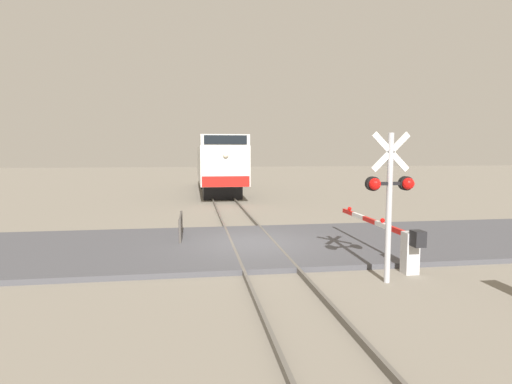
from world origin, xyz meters
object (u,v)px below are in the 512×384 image
object	(u,v)px
crossing_signal	(390,192)
crossing_gate	(398,240)
locomotive	(218,165)
guard_railing	(181,224)

from	to	relation	value
crossing_signal	crossing_gate	world-z (taller)	crossing_signal
crossing_signal	crossing_gate	distance (m)	2.16
locomotive	guard_railing	bearing A→B (deg)	-97.49
guard_railing	crossing_signal	bearing A→B (deg)	-47.59
locomotive	guard_railing	xyz separation A→B (m)	(-2.43, -18.49, -1.57)
crossing_signal	locomotive	bearing A→B (deg)	96.30
crossing_signal	guard_railing	size ratio (longest dim) A/B	1.72
crossing_signal	guard_railing	bearing A→B (deg)	132.41
crossing_gate	guard_railing	bearing A→B (deg)	144.54
locomotive	crossing_signal	world-z (taller)	locomotive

